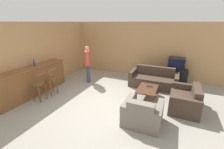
# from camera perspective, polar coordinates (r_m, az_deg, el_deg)

# --- Properties ---
(ground_plane) EXTENTS (24.00, 24.00, 0.00)m
(ground_plane) POSITION_cam_1_polar(r_m,az_deg,el_deg) (4.84, -3.00, -12.97)
(ground_plane) COLOR gray
(wall_back) EXTENTS (9.40, 0.08, 2.60)m
(wall_back) POSITION_cam_1_polar(r_m,az_deg,el_deg) (7.59, 9.34, 9.38)
(wall_back) COLOR tan
(wall_back) RESTS_ON ground_plane
(wall_left) EXTENTS (0.08, 8.61, 2.60)m
(wall_left) POSITION_cam_1_polar(r_m,az_deg,el_deg) (7.20, -21.72, 7.72)
(wall_left) COLOR tan
(wall_left) RESTS_ON ground_plane
(bar_counter) EXTENTS (0.55, 2.82, 1.06)m
(bar_counter) POSITION_cam_1_polar(r_m,az_deg,el_deg) (6.24, -27.87, -2.19)
(bar_counter) COLOR brown
(bar_counter) RESTS_ON ground_plane
(bar_chair_near) EXTENTS (0.43, 0.43, 1.00)m
(bar_chair_near) POSITION_cam_1_polar(r_m,az_deg,el_deg) (5.63, -26.13, -3.80)
(bar_chair_near) COLOR brown
(bar_chair_near) RESTS_ON ground_plane
(bar_chair_mid) EXTENTS (0.47, 0.47, 1.00)m
(bar_chair_mid) POSITION_cam_1_polar(r_m,az_deg,el_deg) (5.96, -22.28, -2.01)
(bar_chair_mid) COLOR brown
(bar_chair_mid) RESTS_ON ground_plane
(couch_far) EXTENTS (1.92, 0.91, 0.80)m
(couch_far) POSITION_cam_1_polar(r_m,az_deg,el_deg) (6.55, 15.52, -1.92)
(couch_far) COLOR #423328
(couch_far) RESTS_ON ground_plane
(armchair_near) EXTENTS (0.98, 0.87, 0.78)m
(armchair_near) POSITION_cam_1_polar(r_m,az_deg,el_deg) (4.17, 11.49, -14.51)
(armchair_near) COLOR #70665B
(armchair_near) RESTS_ON ground_plane
(loveseat_right) EXTENTS (0.84, 1.31, 0.77)m
(loveseat_right) POSITION_cam_1_polar(r_m,az_deg,el_deg) (5.25, 26.14, -8.77)
(loveseat_right) COLOR #423328
(loveseat_right) RESTS_ON ground_plane
(coffee_table) EXTENTS (0.65, 1.00, 0.39)m
(coffee_table) POSITION_cam_1_polar(r_m,az_deg,el_deg) (5.45, 13.31, -5.63)
(coffee_table) COLOR #472D1E
(coffee_table) RESTS_ON ground_plane
(tv_unit) EXTENTS (1.03, 0.51, 0.64)m
(tv_unit) POSITION_cam_1_polar(r_m,az_deg,el_deg) (7.24, 22.74, -0.44)
(tv_unit) COLOR black
(tv_unit) RESTS_ON ground_plane
(tv) EXTENTS (0.67, 0.51, 0.51)m
(tv) POSITION_cam_1_polar(r_m,az_deg,el_deg) (7.07, 23.33, 3.92)
(tv) COLOR black
(tv) RESTS_ON tv_unit
(bottle) EXTENTS (0.07, 0.07, 0.29)m
(bottle) POSITION_cam_1_polar(r_m,az_deg,el_deg) (6.23, -27.61, 4.15)
(bottle) COLOR #234293
(bottle) RESTS_ON bar_counter
(book_on_table) EXTENTS (0.22, 0.15, 0.02)m
(book_on_table) POSITION_cam_1_polar(r_m,az_deg,el_deg) (5.59, 14.17, -4.31)
(book_on_table) COLOR black
(book_on_table) RESTS_ON coffee_table
(person_by_window) EXTENTS (0.37, 0.53, 1.62)m
(person_by_window) POSITION_cam_1_polar(r_m,az_deg,el_deg) (6.68, -9.22, 4.59)
(person_by_window) COLOR #384260
(person_by_window) RESTS_ON ground_plane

